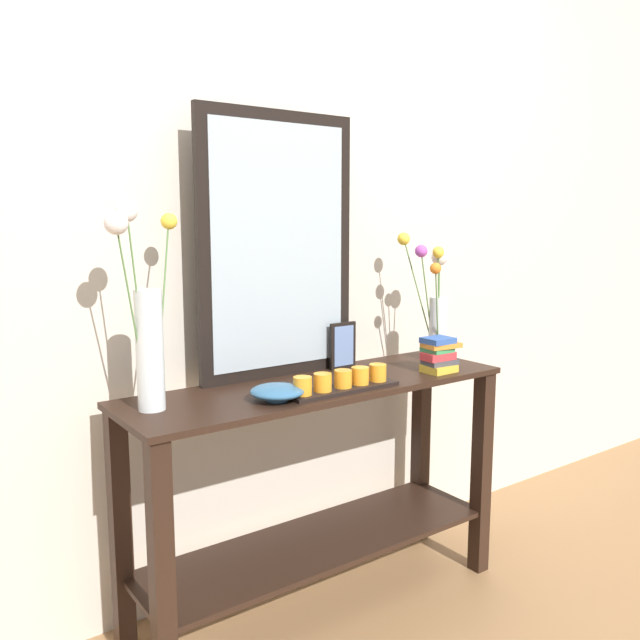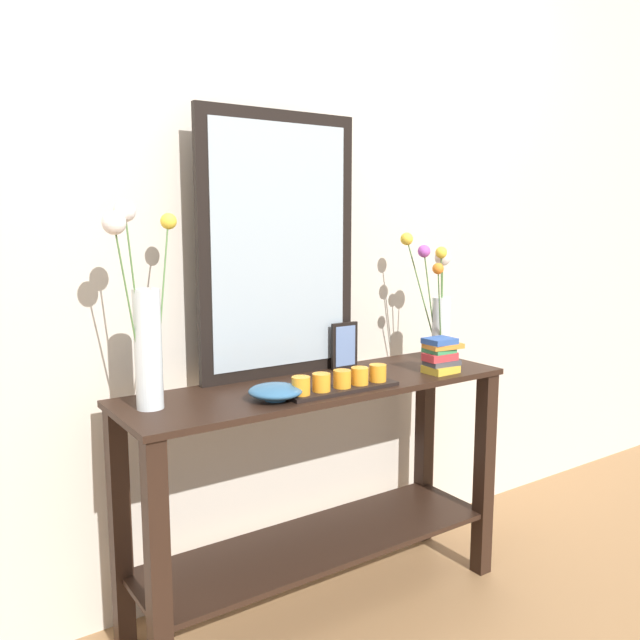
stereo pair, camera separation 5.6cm
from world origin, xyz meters
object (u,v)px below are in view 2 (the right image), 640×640
at_px(console_table, 320,470).
at_px(candle_tray, 341,383).
at_px(vase_right, 438,303).
at_px(tall_vase_left, 144,322).
at_px(mirror_leaning, 279,247).
at_px(book_stack, 441,356).
at_px(picture_frame_small, 345,346).
at_px(decorative_bowl, 275,391).

xyz_separation_m(console_table, candle_tray, (-0.00, -0.12, 0.33)).
relative_size(vase_right, candle_tray, 1.24).
height_order(tall_vase_left, vase_right, tall_vase_left).
height_order(mirror_leaning, book_stack, mirror_leaning).
bearing_deg(book_stack, mirror_leaning, 150.05).
relative_size(picture_frame_small, decorative_bowl, 1.04).
distance_m(vase_right, picture_frame_small, 0.40).
distance_m(console_table, tall_vase_left, 0.79).
bearing_deg(vase_right, picture_frame_small, 166.25).
height_order(console_table, decorative_bowl, decorative_bowl).
xyz_separation_m(vase_right, book_stack, (-0.13, -0.15, -0.16)).
bearing_deg(decorative_bowl, vase_right, 9.57).
distance_m(tall_vase_left, candle_tray, 0.63).
xyz_separation_m(mirror_leaning, picture_frame_small, (0.25, -0.04, -0.36)).
distance_m(vase_right, book_stack, 0.25).
height_order(tall_vase_left, decorative_bowl, tall_vase_left).
bearing_deg(tall_vase_left, vase_right, 0.24).
relative_size(mirror_leaning, decorative_bowl, 5.46).
relative_size(picture_frame_small, book_stack, 1.20).
xyz_separation_m(tall_vase_left, vase_right, (1.13, 0.00, -0.03)).
xyz_separation_m(tall_vase_left, candle_tray, (0.57, -0.15, -0.22)).
distance_m(mirror_leaning, decorative_bowl, 0.52).
bearing_deg(vase_right, tall_vase_left, -179.76).
height_order(picture_frame_small, decorative_bowl, picture_frame_small).
relative_size(decorative_bowl, book_stack, 1.16).
bearing_deg(decorative_bowl, console_table, 23.04).
relative_size(mirror_leaning, picture_frame_small, 5.27).
xyz_separation_m(vase_right, candle_tray, (-0.57, -0.16, -0.19)).
distance_m(mirror_leaning, tall_vase_left, 0.57).
distance_m(vase_right, candle_tray, 0.62).
bearing_deg(vase_right, console_table, -176.26).
bearing_deg(console_table, mirror_leaning, 107.56).
relative_size(tall_vase_left, book_stack, 4.18).
bearing_deg(tall_vase_left, decorative_bowl, -20.30).
bearing_deg(picture_frame_small, console_table, -146.68).
distance_m(picture_frame_small, decorative_bowl, 0.48).
distance_m(console_table, mirror_leaning, 0.76).
xyz_separation_m(console_table, book_stack, (0.43, -0.11, 0.36)).
bearing_deg(decorative_bowl, book_stack, -1.54).
xyz_separation_m(console_table, mirror_leaning, (-0.05, 0.17, 0.74)).
distance_m(mirror_leaning, book_stack, 0.68).
height_order(mirror_leaning, candle_tray, mirror_leaning).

